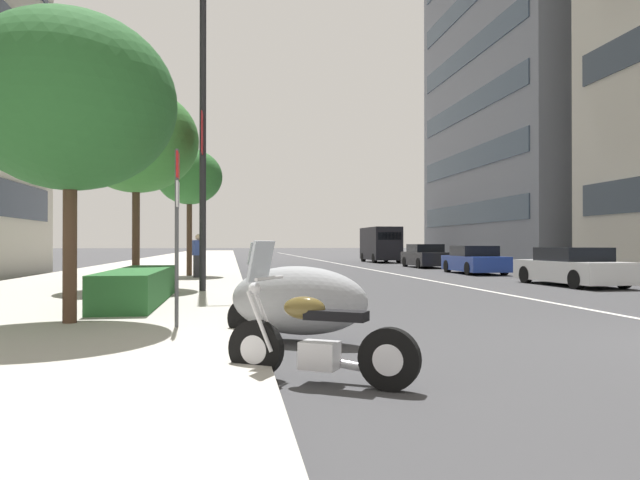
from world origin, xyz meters
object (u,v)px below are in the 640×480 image
object	(u,v)px
car_far_down_avenue	(474,261)
car_following_behind	(425,256)
motorcycle_second_in_row	(316,341)
street_tree_by_lamp_post	(70,102)
delivery_van_ahead	(380,244)
motorcycle_nearest_camera	(296,301)
parking_sign_by_curb	(177,216)
motorcycle_mid_row	(283,296)
street_tree_mid_sidewalk	(136,141)
street_tree_near_plaza_corner	(189,177)
pedestrian_on_plaza	(198,256)
street_lamp_with_banners	(212,94)
car_mid_block_traffic	(572,268)

from	to	relation	value
car_far_down_avenue	car_following_behind	size ratio (longest dim) A/B	1.02
motorcycle_second_in_row	street_tree_by_lamp_post	distance (m)	6.25
delivery_van_ahead	motorcycle_nearest_camera	bearing A→B (deg)	162.91
delivery_van_ahead	parking_sign_by_curb	bearing A→B (deg)	159.96
car_far_down_avenue	delivery_van_ahead	size ratio (longest dim) A/B	0.84
motorcycle_mid_row	street_tree_mid_sidewalk	xyz separation A→B (m)	(6.47, 3.72, 4.02)
motorcycle_nearest_camera	street_tree_by_lamp_post	bearing A→B (deg)	8.71
parking_sign_by_curb	street_tree_by_lamp_post	distance (m)	2.68
motorcycle_mid_row	street_tree_by_lamp_post	distance (m)	5.00
street_tree_near_plaza_corner	motorcycle_mid_row	bearing A→B (deg)	-168.49
parking_sign_by_curb	pedestrian_on_plaza	xyz separation A→B (m)	(13.55, 0.42, -0.88)
parking_sign_by_curb	motorcycle_nearest_camera	bearing A→B (deg)	-113.14
delivery_van_ahead	street_lamp_with_banners	size ratio (longest dim) A/B	0.56
car_far_down_avenue	street_tree_near_plaza_corner	distance (m)	13.92
motorcycle_second_in_row	car_far_down_avenue	size ratio (longest dim) A/B	0.42
car_far_down_avenue	street_tree_mid_sidewalk	size ratio (longest dim) A/B	0.75
motorcycle_nearest_camera	delivery_van_ahead	distance (m)	37.21
street_lamp_with_banners	parking_sign_by_curb	bearing A→B (deg)	177.57
motorcycle_mid_row	street_tree_near_plaza_corner	world-z (taller)	street_tree_near_plaza_corner
street_lamp_with_banners	car_following_behind	bearing A→B (deg)	-34.55
parking_sign_by_curb	street_tree_by_lamp_post	bearing A→B (deg)	66.83
street_tree_mid_sidewalk	pedestrian_on_plaza	size ratio (longest dim) A/B	3.53
parking_sign_by_curb	car_mid_block_traffic	bearing A→B (deg)	-53.37
street_lamp_with_banners	car_far_down_avenue	bearing A→B (deg)	-49.55
street_tree_mid_sidewalk	street_tree_near_plaza_corner	bearing A→B (deg)	-9.24
car_mid_block_traffic	car_following_behind	world-z (taller)	car_following_behind
motorcycle_second_in_row	street_lamp_with_banners	world-z (taller)	street_lamp_with_banners
street_tree_near_plaza_corner	street_tree_mid_sidewalk	bearing A→B (deg)	170.76
car_following_behind	street_tree_by_lamp_post	bearing A→B (deg)	149.68
motorcycle_second_in_row	street_tree_mid_sidewalk	distance (m)	12.85
motorcycle_nearest_camera	motorcycle_mid_row	xyz separation A→B (m)	(2.67, -0.04, -0.17)
car_far_down_avenue	street_lamp_with_banners	distance (m)	16.66
street_lamp_with_banners	street_tree_by_lamp_post	world-z (taller)	street_lamp_with_banners
car_following_behind	street_lamp_with_banners	world-z (taller)	street_lamp_with_banners
street_tree_by_lamp_post	pedestrian_on_plaza	bearing A→B (deg)	-6.02
delivery_van_ahead	street_tree_mid_sidewalk	distance (m)	30.28
motorcycle_second_in_row	motorcycle_nearest_camera	size ratio (longest dim) A/B	0.82
street_tree_mid_sidewalk	street_tree_near_plaza_corner	xyz separation A→B (m)	(6.58, -1.07, -0.31)
delivery_van_ahead	car_following_behind	bearing A→B (deg)	-179.81
car_mid_block_traffic	car_far_down_avenue	distance (m)	8.11
street_lamp_with_banners	pedestrian_on_plaza	world-z (taller)	street_lamp_with_banners
street_tree_by_lamp_post	delivery_van_ahead	bearing A→B (deg)	-22.48
car_mid_block_traffic	street_tree_mid_sidewalk	distance (m)	14.85
street_tree_mid_sidewalk	car_mid_block_traffic	bearing A→B (deg)	-86.68
motorcycle_nearest_camera	motorcycle_mid_row	bearing A→B (deg)	-58.99
street_tree_by_lamp_post	street_tree_near_plaza_corner	world-z (taller)	street_tree_near_plaza_corner
street_tree_near_plaza_corner	parking_sign_by_curb	bearing A→B (deg)	-176.74
car_mid_block_traffic	parking_sign_by_curb	world-z (taller)	parking_sign_by_curb
car_far_down_avenue	delivery_van_ahead	distance (m)	17.60
car_following_behind	street_lamp_with_banners	distance (m)	22.06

